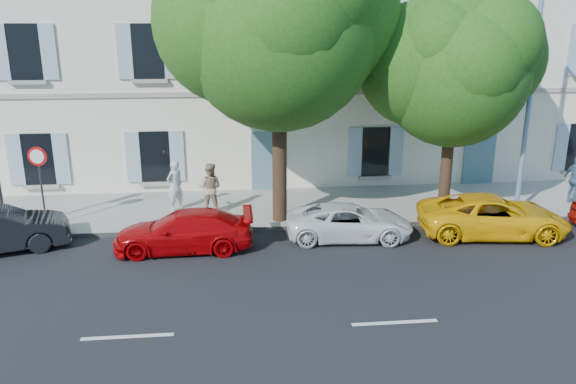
{
  "coord_description": "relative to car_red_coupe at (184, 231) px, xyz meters",
  "views": [
    {
      "loc": [
        -3.6,
        -15.15,
        6.57
      ],
      "look_at": [
        -1.85,
        2.0,
        1.4
      ],
      "focal_mm": 35.0,
      "sensor_mm": 36.0,
      "label": 1
    }
  ],
  "objects": [
    {
      "name": "car_red_coupe",
      "position": [
        0.0,
        0.0,
        0.0
      ],
      "size": [
        4.16,
        1.7,
        1.21
      ],
      "primitive_type": "imported",
      "rotation": [
        0.0,
        0.0,
        4.71
      ],
      "color": "#B30508",
      "rests_on": "ground"
    },
    {
      "name": "pedestrian_c",
      "position": [
        14.13,
        2.73,
        0.46
      ],
      "size": [
        0.66,
        1.14,
        1.83
      ],
      "primitive_type": "imported",
      "rotation": [
        0.0,
        0.0,
        1.78
      ],
      "color": "slate",
      "rests_on": "sidewalk"
    },
    {
      "name": "ground",
      "position": [
        5.12,
        -0.9,
        -0.6
      ],
      "size": [
        90.0,
        90.0,
        0.0
      ],
      "primitive_type": "plane",
      "color": "black"
    },
    {
      "name": "pedestrian_b",
      "position": [
        0.7,
        3.03,
        0.45
      ],
      "size": [
        1.02,
        0.89,
        1.8
      ],
      "primitive_type": "imported",
      "rotation": [
        0.0,
        0.0,
        2.87
      ],
      "color": "tan",
      "rests_on": "sidewalk"
    },
    {
      "name": "building",
      "position": [
        5.12,
        9.3,
        5.4
      ],
      "size": [
        28.0,
        7.0,
        12.0
      ],
      "primitive_type": "cube",
      "color": "white",
      "rests_on": "ground"
    },
    {
      "name": "street_lamp",
      "position": [
        11.58,
        1.91,
        4.24
      ],
      "size": [
        0.26,
        1.75,
        8.28
      ],
      "color": "#7293BF",
      "rests_on": "sidewalk"
    },
    {
      "name": "kerb",
      "position": [
        5.12,
        1.38,
        -0.52
      ],
      "size": [
        36.0,
        0.16,
        0.16
      ],
      "primitive_type": "cube",
      "color": "#9E998E",
      "rests_on": "ground"
    },
    {
      "name": "pedestrian_a",
      "position": [
        -0.55,
        3.47,
        0.45
      ],
      "size": [
        0.78,
        0.76,
        1.81
      ],
      "primitive_type": "imported",
      "rotation": [
        0.0,
        0.0,
        3.88
      ],
      "color": "silver",
      "rests_on": "sidewalk"
    },
    {
      "name": "tree_right",
      "position": [
        8.91,
        2.19,
        4.4
      ],
      "size": [
        4.91,
        4.91,
        7.56
      ],
      "color": "#3A2819",
      "rests_on": "sidewalk"
    },
    {
      "name": "road_sign",
      "position": [
        -4.67,
        2.11,
        1.49
      ],
      "size": [
        0.62,
        0.12,
        2.69
      ],
      "color": "#383A3D",
      "rests_on": "sidewalk"
    },
    {
      "name": "car_yellow_supercar",
      "position": [
        9.82,
        0.26,
        0.05
      ],
      "size": [
        4.94,
        2.71,
        1.31
      ],
      "primitive_type": "imported",
      "rotation": [
        0.0,
        0.0,
        1.45
      ],
      "color": "#FDBA0A",
      "rests_on": "ground"
    },
    {
      "name": "tree_left",
      "position": [
        3.07,
        2.01,
        5.7
      ],
      "size": [
        6.16,
        6.16,
        9.56
      ],
      "color": "#3A2819",
      "rests_on": "sidewalk"
    },
    {
      "name": "sidewalk",
      "position": [
        5.12,
        3.55,
        -0.53
      ],
      "size": [
        36.0,
        4.5,
        0.15
      ],
      "primitive_type": "cube",
      "color": "#A09E96",
      "rests_on": "ground"
    },
    {
      "name": "car_white_coupe",
      "position": [
        5.16,
        0.44,
        -0.05
      ],
      "size": [
        4.11,
        2.12,
        1.11
      ],
      "primitive_type": "imported",
      "rotation": [
        0.0,
        0.0,
        1.5
      ],
      "color": "white",
      "rests_on": "ground"
    }
  ]
}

